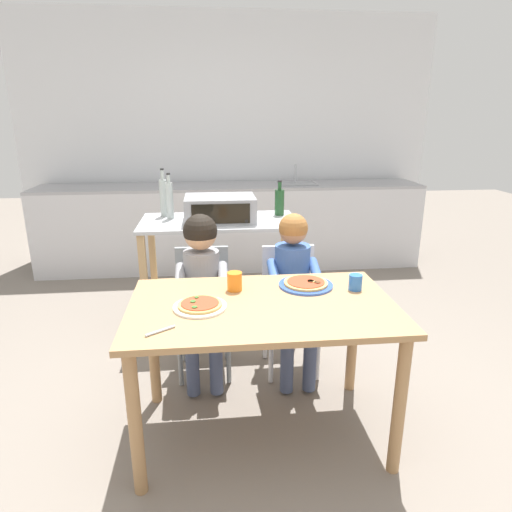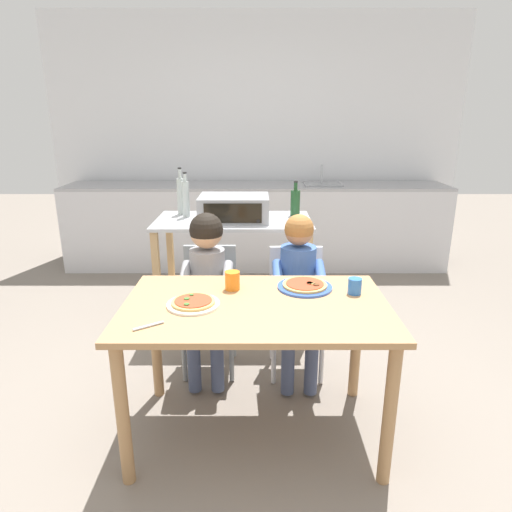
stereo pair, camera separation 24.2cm
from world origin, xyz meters
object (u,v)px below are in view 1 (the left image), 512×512
at_px(dining_chair_left, 203,301).
at_px(pizza_plate_white, 200,306).
at_px(toaster_oven, 220,209).
at_px(bottle_brown_beer, 170,200).
at_px(bottle_slim_sauce, 164,197).
at_px(pizza_plate_blue_rimmed, 306,284).
at_px(child_in_grey_shirt, 202,277).
at_px(dining_chair_right, 290,299).
at_px(dining_table, 262,323).
at_px(drinking_cup_orange, 235,281).
at_px(child_in_blue_striped_shirt, 294,279).
at_px(bottle_squat_spirits, 279,202).
at_px(serving_spoon, 160,331).
at_px(kitchen_island_cart, 220,256).
at_px(drinking_cup_blue, 355,282).

xyz_separation_m(dining_chair_left, pizza_plate_white, (-0.00, -0.71, 0.28)).
height_order(toaster_oven, bottle_brown_beer, bottle_brown_beer).
height_order(bottle_slim_sauce, dining_chair_left, bottle_slim_sauce).
relative_size(pizza_plate_white, pizza_plate_blue_rimmed, 0.88).
xyz_separation_m(child_in_grey_shirt, pizza_plate_blue_rimmed, (0.57, -0.37, 0.07)).
xyz_separation_m(bottle_slim_sauce, dining_chair_right, (0.86, -0.83, -0.55)).
relative_size(bottle_brown_beer, child_in_grey_shirt, 0.33).
bearing_deg(dining_table, toaster_oven, 97.36).
bearing_deg(drinking_cup_orange, child_in_blue_striped_shirt, 42.21).
height_order(dining_chair_right, pizza_plate_white, dining_chair_right).
height_order(pizza_plate_blue_rimmed, drinking_cup_orange, drinking_cup_orange).
bearing_deg(pizza_plate_blue_rimmed, dining_chair_left, 139.54).
distance_m(bottle_brown_beer, drinking_cup_orange, 1.29).
distance_m(bottle_squat_spirits, pizza_plate_white, 1.60).
height_order(dining_table, child_in_blue_striped_shirt, child_in_blue_striped_shirt).
relative_size(bottle_brown_beer, pizza_plate_white, 1.35).
height_order(toaster_oven, serving_spoon, toaster_oven).
xyz_separation_m(dining_table, child_in_grey_shirt, (-0.30, 0.57, 0.05)).
bearing_deg(kitchen_island_cart, drinking_cup_orange, -87.52).
bearing_deg(dining_chair_right, serving_spoon, -128.57).
bearing_deg(drinking_cup_blue, bottle_brown_beer, 129.72).
bearing_deg(toaster_oven, pizza_plate_white, -96.14).
xyz_separation_m(bottle_slim_sauce, pizza_plate_blue_rimmed, (0.86, -1.28, -0.26)).
xyz_separation_m(dining_chair_left, child_in_blue_striped_shirt, (0.56, -0.15, 0.19)).
xyz_separation_m(bottle_slim_sauce, serving_spoon, (0.13, -1.75, -0.27)).
bearing_deg(drinking_cup_blue, bottle_squat_spirits, 98.75).
relative_size(kitchen_island_cart, pizza_plate_blue_rimmed, 4.05).
relative_size(dining_chair_right, pizza_plate_blue_rimmed, 2.78).
relative_size(dining_table, dining_chair_right, 1.61).
height_order(toaster_oven, dining_table, toaster_oven).
distance_m(toaster_oven, child_in_grey_shirt, 0.77).
distance_m(bottle_slim_sauce, pizza_plate_blue_rimmed, 1.57).
height_order(pizza_plate_white, drinking_cup_orange, drinking_cup_orange).
xyz_separation_m(dining_chair_right, pizza_plate_white, (-0.56, -0.68, 0.28)).
height_order(dining_chair_left, pizza_plate_blue_rimmed, dining_chair_left).
bearing_deg(child_in_blue_striped_shirt, pizza_plate_blue_rimmed, -89.92).
relative_size(kitchen_island_cart, drinking_cup_orange, 11.97).
bearing_deg(pizza_plate_blue_rimmed, bottle_squat_spirits, 87.82).
height_order(dining_chair_left, drinking_cup_blue, drinking_cup_blue).
bearing_deg(dining_chair_left, drinking_cup_blue, -34.50).
bearing_deg(toaster_oven, child_in_blue_striped_shirt, -60.02).
bearing_deg(dining_chair_right, dining_table, -111.54).
bearing_deg(bottle_squat_spirits, serving_spoon, -114.65).
bearing_deg(dining_chair_left, bottle_squat_spirits, 50.78).
bearing_deg(drinking_cup_blue, drinking_cup_orange, 174.53).
xyz_separation_m(toaster_oven, bottle_brown_beer, (-0.38, 0.12, 0.05)).
distance_m(bottle_brown_beer, dining_chair_right, 1.22).
bearing_deg(dining_chair_left, dining_table, -66.15).
relative_size(kitchen_island_cart, bottle_slim_sauce, 3.19).
relative_size(kitchen_island_cart, child_in_blue_striped_shirt, 1.13).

